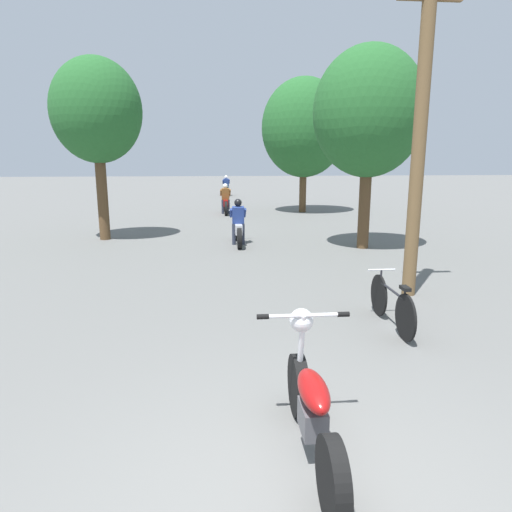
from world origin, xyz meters
name	(u,v)px	position (x,y,z in m)	size (l,w,h in m)	color
utility_pole	(420,133)	(2.96, 5.20, 2.93)	(1.10, 0.24, 5.69)	brown
roadside_tree_right_near	(369,113)	(3.52, 9.64, 3.67)	(3.00, 2.70, 5.42)	#513A23
roadside_tree_right_far	(304,128)	(3.44, 18.33, 3.80)	(3.84, 3.46, 6.02)	#513A23
roadside_tree_left	(96,112)	(-4.07, 11.69, 3.83)	(2.67, 2.40, 5.40)	#513A23
motorcycle_foreground	(311,405)	(0.19, 0.75, 0.45)	(0.86, 1.97, 1.13)	black
motorcycle_rider_lead	(238,227)	(0.04, 10.50, 0.51)	(0.50, 1.99, 1.33)	black
motorcycle_rider_mid	(226,202)	(-0.16, 18.00, 0.51)	(0.50, 2.07, 1.36)	black
motorcycle_rider_far	(226,188)	(0.10, 27.66, 0.51)	(0.50, 2.09, 1.34)	black
bicycle_parked	(391,304)	(2.00, 3.60, 0.36)	(0.44, 1.73, 0.78)	black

